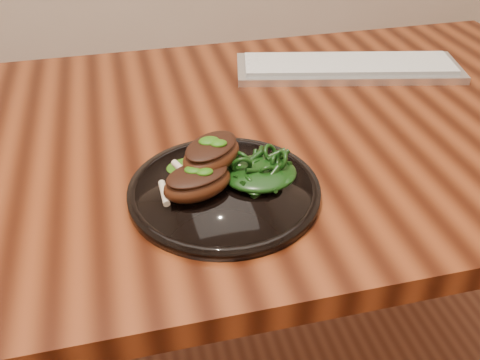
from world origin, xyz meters
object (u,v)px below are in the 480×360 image
at_px(desk, 198,173).
at_px(plate, 224,191).
at_px(greens_heap, 260,169).
at_px(lamb_chop_front, 197,182).
at_px(keyboard, 348,67).

relative_size(desk, plate, 5.84).
relative_size(desk, greens_heap, 14.93).
xyz_separation_m(lamb_chop_front, greens_heap, (0.09, 0.01, -0.00)).
distance_m(desk, lamb_chop_front, 0.23).
xyz_separation_m(greens_heap, keyboard, (0.29, 0.35, -0.02)).
distance_m(desk, keyboard, 0.41).
bearing_deg(desk, keyboard, 26.60).
bearing_deg(plate, keyboard, 46.25).
bearing_deg(lamb_chop_front, greens_heap, 8.92).
height_order(desk, plate, plate).
distance_m(desk, greens_heap, 0.22).
height_order(lamb_chop_front, keyboard, lamb_chop_front).
bearing_deg(plate, lamb_chop_front, -166.17).
distance_m(plate, greens_heap, 0.06).
bearing_deg(desk, lamb_chop_front, -99.15).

